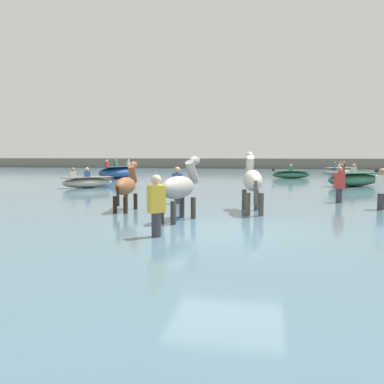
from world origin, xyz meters
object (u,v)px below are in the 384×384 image
(horse_flank_chestnut, at_px, (126,187))
(boat_mid_outer, at_px, (87,182))
(boat_far_inshore, at_px, (118,172))
(person_spectator_far, at_px, (339,189))
(horse_lead_pinto, at_px, (252,182))
(boat_distant_west, at_px, (291,174))
(boat_mid_channel, at_px, (339,171))
(person_onlooker_right, at_px, (156,213))
(person_wading_close, at_px, (381,194))
(person_wading_mid, at_px, (177,190))
(boat_near_port, at_px, (354,179))
(horse_trailing_grey, at_px, (179,189))

(horse_flank_chestnut, bearing_deg, boat_mid_outer, 123.23)
(boat_far_inshore, height_order, person_spectator_far, boat_far_inshore)
(horse_lead_pinto, relative_size, boat_distant_west, 0.75)
(boat_mid_channel, distance_m, person_spectator_far, 20.63)
(person_onlooker_right, bearing_deg, boat_distant_west, 79.36)
(person_wading_close, bearing_deg, boat_mid_channel, 82.87)
(boat_mid_outer, bearing_deg, person_wading_mid, -42.57)
(boat_distant_west, distance_m, person_spectator_far, 14.30)
(boat_far_inshore, distance_m, person_spectator_far, 17.71)
(boat_far_inshore, height_order, person_onlooker_right, boat_far_inshore)
(horse_flank_chestnut, xyz_separation_m, boat_near_port, (8.59, 10.88, -0.32))
(boat_mid_channel, relative_size, boat_distant_west, 1.13)
(horse_lead_pinto, relative_size, boat_far_inshore, 0.51)
(person_wading_close, bearing_deg, person_onlooker_right, -137.77)
(horse_trailing_grey, xyz_separation_m, person_spectator_far, (4.58, 4.59, -0.31))
(boat_near_port, relative_size, boat_mid_channel, 1.08)
(person_wading_mid, bearing_deg, horse_flank_chestnut, -119.46)
(boat_near_port, xyz_separation_m, boat_far_inshore, (-14.95, 4.52, 0.07))
(horse_lead_pinto, xyz_separation_m, boat_distant_west, (2.17, 17.17, -0.58))
(horse_flank_chestnut, bearing_deg, horse_trailing_grey, -35.95)
(horse_lead_pinto, relative_size, person_onlooker_right, 1.30)
(person_spectator_far, height_order, person_wading_close, same)
(horse_trailing_grey, height_order, boat_mid_outer, horse_trailing_grey)
(horse_lead_pinto, xyz_separation_m, person_spectator_far, (2.86, 2.89, -0.39))
(horse_trailing_grey, height_order, person_wading_close, horse_trailing_grey)
(person_spectator_far, bearing_deg, boat_distant_west, 92.75)
(boat_distant_west, relative_size, person_wading_mid, 1.73)
(horse_lead_pinto, distance_m, boat_mid_outer, 10.98)
(boat_near_port, xyz_separation_m, person_wading_mid, (-7.51, -8.96, 0.11))
(person_spectator_far, bearing_deg, horse_trailing_grey, -134.95)
(horse_lead_pinto, relative_size, horse_flank_chestnut, 1.16)
(horse_lead_pinto, height_order, person_spectator_far, horse_lead_pinto)
(boat_far_inshore, xyz_separation_m, person_wading_mid, (7.44, -13.48, 0.04))
(boat_distant_west, bearing_deg, boat_far_inshore, -170.25)
(boat_near_port, bearing_deg, person_spectator_far, -105.40)
(horse_lead_pinto, xyz_separation_m, boat_mid_outer, (-8.42, 7.01, -0.58))
(boat_mid_channel, height_order, boat_distant_west, boat_mid_channel)
(horse_lead_pinto, xyz_separation_m, boat_near_port, (4.97, 10.56, -0.50))
(boat_near_port, distance_m, person_spectator_far, 7.96)
(horse_flank_chestnut, bearing_deg, boat_mid_channel, 66.70)
(horse_trailing_grey, xyz_separation_m, boat_mid_channel, (8.23, 24.89, -0.46))
(boat_mid_channel, distance_m, boat_far_inshore, 18.37)
(boat_distant_west, bearing_deg, boat_near_port, -67.06)
(person_wading_mid, bearing_deg, boat_far_inshore, 118.89)
(horse_trailing_grey, xyz_separation_m, boat_mid_outer, (-6.70, 8.71, -0.49))
(boat_distant_west, xyz_separation_m, person_spectator_far, (0.69, -14.28, 0.19))
(horse_trailing_grey, bearing_deg, person_wading_mid, 103.87)
(horse_flank_chestnut, distance_m, boat_far_inshore, 16.67)
(person_wading_close, bearing_deg, boat_distant_west, 95.77)
(person_wading_close, bearing_deg, horse_trailing_grey, -151.06)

